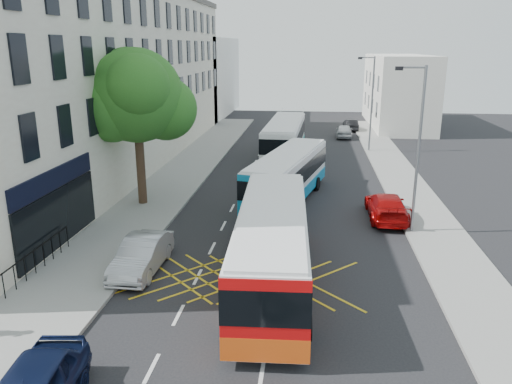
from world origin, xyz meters
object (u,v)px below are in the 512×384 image
(distant_car_silver, at_px, (344,131))
(bus_far, at_px, (285,139))
(parked_car_silver, at_px, (142,255))
(distant_car_dark, at_px, (351,125))
(distant_car_grey, at_px, (290,121))
(bus_near, at_px, (272,246))
(street_tree, at_px, (136,97))
(bus_mid, at_px, (288,176))
(lamp_far, at_px, (371,99))
(red_hatchback, at_px, (386,206))
(lamp_near, at_px, (417,142))

(distant_car_silver, bearing_deg, bus_far, 65.35)
(parked_car_silver, bearing_deg, distant_car_silver, 73.98)
(distant_car_dark, bearing_deg, distant_car_grey, -21.07)
(bus_near, bearing_deg, distant_car_silver, 79.51)
(street_tree, distance_m, bus_mid, 9.81)
(lamp_far, xyz_separation_m, bus_far, (-7.13, -3.87, -2.93))
(bus_near, distance_m, bus_mid, 11.19)
(red_hatchback, distance_m, distant_car_silver, 24.96)
(parked_car_silver, bearing_deg, distant_car_grey, 84.93)
(bus_near, relative_size, bus_mid, 1.05)
(parked_car_silver, relative_size, distant_car_dark, 1.16)
(lamp_far, xyz_separation_m, parked_car_silver, (-11.80, -25.67, -3.91))
(lamp_far, bearing_deg, distant_car_grey, 118.66)
(parked_car_silver, relative_size, red_hatchback, 0.89)
(lamp_near, bearing_deg, lamp_far, 90.00)
(lamp_near, bearing_deg, bus_near, -134.81)
(bus_mid, relative_size, parked_car_silver, 2.48)
(bus_far, distance_m, parked_car_silver, 22.31)
(distant_car_dark, bearing_deg, distant_car_silver, 74.03)
(lamp_far, height_order, bus_near, lamp_far)
(lamp_far, xyz_separation_m, red_hatchback, (-0.85, -17.90, -3.92))
(lamp_far, distance_m, bus_far, 8.63)
(lamp_far, xyz_separation_m, bus_near, (-6.35, -26.40, -2.98))
(street_tree, height_order, parked_car_silver, street_tree)
(street_tree, bearing_deg, parked_car_silver, -71.38)
(red_hatchback, bearing_deg, street_tree, -3.67)
(red_hatchback, distance_m, distant_car_dark, 29.50)
(distant_car_silver, distance_m, distant_car_dark, 4.65)
(distant_car_silver, bearing_deg, lamp_near, 95.47)
(red_hatchback, height_order, distant_car_dark, red_hatchback)
(bus_far, xyz_separation_m, red_hatchback, (6.28, -14.02, -0.99))
(street_tree, relative_size, lamp_near, 1.10)
(parked_car_silver, bearing_deg, bus_near, -6.39)
(bus_near, xyz_separation_m, parked_car_silver, (-5.44, 0.73, -0.93))
(distant_car_silver, bearing_deg, bus_mid, 80.14)
(distant_car_silver, bearing_deg, distant_car_grey, -46.76)
(street_tree, xyz_separation_m, parked_car_silver, (2.91, -8.64, -5.58))
(bus_near, height_order, parked_car_silver, bus_near)
(bus_mid, distance_m, bus_far, 11.37)
(bus_far, xyz_separation_m, distant_car_grey, (-0.35, 17.55, -1.07))
(lamp_near, xyz_separation_m, bus_far, (-7.13, 16.13, -2.93))
(lamp_near, xyz_separation_m, bus_mid, (-6.32, 4.79, -3.08))
(street_tree, bearing_deg, distant_car_dark, 63.93)
(bus_near, distance_m, distant_car_grey, 40.10)
(street_tree, bearing_deg, bus_near, -48.26)
(street_tree, distance_m, lamp_near, 15.10)
(lamp_far, xyz_separation_m, distant_car_dark, (-0.70, 11.60, -4.01))
(distant_car_dark, bearing_deg, lamp_far, 89.37)
(bus_near, xyz_separation_m, red_hatchback, (5.50, 8.50, -0.94))
(red_hatchback, bearing_deg, lamp_near, 111.88)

